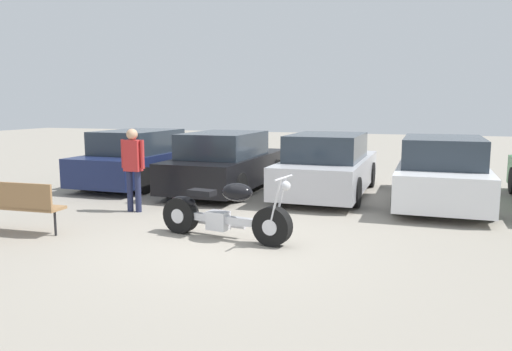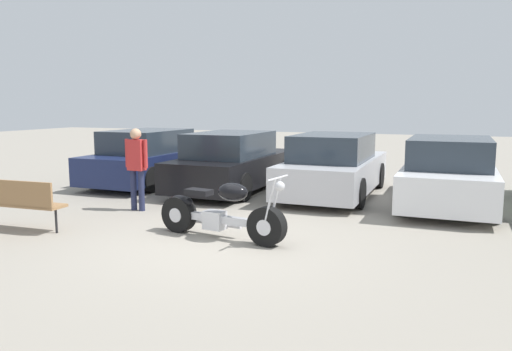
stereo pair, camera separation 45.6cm
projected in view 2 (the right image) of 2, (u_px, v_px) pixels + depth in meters
ground_plane at (219, 243)px, 7.80m from camera, size 60.00×60.00×0.00m
motorcycle at (220, 213)px, 8.03m from camera, size 2.32×0.77×1.08m
parked_car_navy at (152, 158)px, 13.66m from camera, size 1.87×4.52×1.46m
parked_car_black at (233, 163)px, 12.57m from camera, size 1.87×4.52×1.46m
parked_car_silver at (334, 167)px, 11.80m from camera, size 1.87×4.52×1.46m
parked_car_white at (449, 174)px, 10.60m from camera, size 1.87×4.52×1.46m
park_bench at (17, 199)px, 8.48m from camera, size 1.69×0.49×0.89m
person_standing at (137, 162)px, 10.06m from camera, size 0.52×0.22×1.67m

